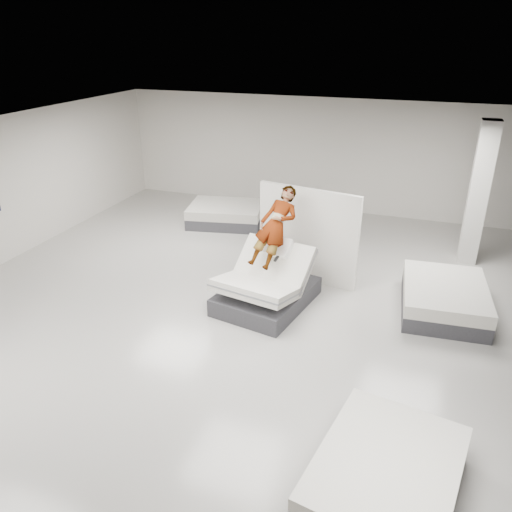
# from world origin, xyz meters

# --- Properties ---
(room) EXTENTS (14.00, 14.04, 3.20)m
(room) POSITION_xyz_m (0.00, 0.00, 1.60)
(room) COLOR #A3A09A
(room) RESTS_ON ground
(hero_bed) EXTENTS (1.80, 2.18, 1.25)m
(hero_bed) POSITION_xyz_m (0.28, 1.03, 0.38)
(hero_bed) COLOR #3A393E
(hero_bed) RESTS_ON floor
(person) EXTENTS (0.89, 1.65, 1.36)m
(person) POSITION_xyz_m (0.34, 1.35, 1.24)
(person) COLOR slate
(person) RESTS_ON hero_bed
(remote) EXTENTS (0.08, 0.15, 0.08)m
(remote) POSITION_xyz_m (0.49, 0.97, 1.04)
(remote) COLOR black
(remote) RESTS_ON person
(divider_panel) EXTENTS (2.19, 0.51, 2.01)m
(divider_panel) POSITION_xyz_m (0.72, 2.36, 1.00)
(divider_panel) COLOR white
(divider_panel) RESTS_ON floor
(flat_bed_right_far) EXTENTS (1.64, 2.09, 0.55)m
(flat_bed_right_far) POSITION_xyz_m (3.51, 1.92, 0.27)
(flat_bed_right_far) COLOR #3A393E
(flat_bed_right_far) RESTS_ON floor
(flat_bed_right_near) EXTENTS (1.81, 2.21, 0.54)m
(flat_bed_right_near) POSITION_xyz_m (2.93, -2.67, 0.27)
(flat_bed_right_near) COLOR #3A393E
(flat_bed_right_near) RESTS_ON floor
(flat_bed_left_far) EXTENTS (2.20, 1.82, 0.54)m
(flat_bed_left_far) POSITION_xyz_m (-2.17, 4.89, 0.27)
(flat_bed_left_far) COLOR #3A393E
(flat_bed_left_far) RESTS_ON floor
(column) EXTENTS (0.40, 0.40, 3.20)m
(column) POSITION_xyz_m (4.00, 4.50, 1.60)
(column) COLOR beige
(column) RESTS_ON floor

